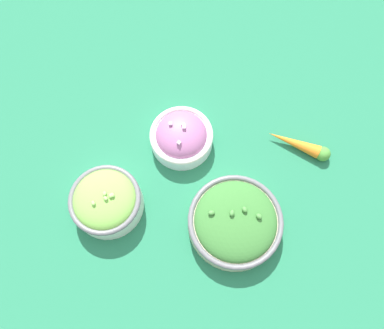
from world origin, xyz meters
name	(u,v)px	position (x,y,z in m)	size (l,w,h in m)	color
ground_plane	(192,169)	(0.00, 0.00, 0.00)	(3.00, 3.00, 0.00)	#23704C
bowl_red_onion	(181,136)	(0.04, -0.06, 0.03)	(0.15, 0.15, 0.08)	silver
bowl_lettuce	(106,201)	(0.16, 0.14, 0.04)	(0.16, 0.16, 0.09)	silver
bowl_broccoli	(235,222)	(-0.13, 0.10, 0.03)	(0.21, 0.21, 0.08)	beige
loose_carrot	(301,145)	(-0.24, -0.12, 0.02)	(0.15, 0.05, 0.04)	orange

